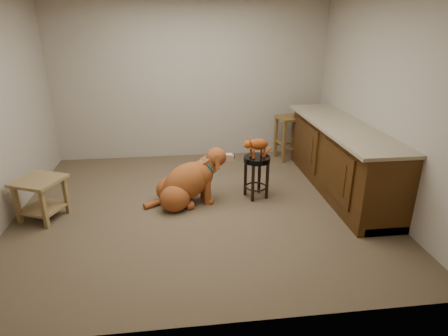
{
  "coord_description": "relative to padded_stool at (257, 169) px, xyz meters",
  "views": [
    {
      "loc": [
        -0.23,
        -4.26,
        2.22
      ],
      "look_at": [
        0.32,
        0.17,
        0.45
      ],
      "focal_mm": 30.0,
      "sensor_mm": 36.0,
      "label": 1
    }
  ],
  "objects": [
    {
      "name": "tabby_kitten",
      "position": [
        -0.01,
        -0.0,
        0.33
      ],
      "size": [
        0.44,
        0.28,
        0.3
      ],
      "rotation": [
        0.0,
        0.0,
        0.3
      ],
      "color": "#8E370E",
      "rests_on": "padded_stool"
    },
    {
      "name": "floor",
      "position": [
        -0.76,
        -0.21,
        -0.4
      ],
      "size": [
        4.5,
        4.0,
        0.01
      ],
      "primitive_type": "cube",
      "color": "#4E3E2B",
      "rests_on": "ground"
    },
    {
      "name": "wood_stool",
      "position": [
        0.84,
        1.41,
        -0.02
      ],
      "size": [
        0.46,
        0.46,
        0.73
      ],
      "rotation": [
        0.0,
        0.0,
        0.19
      ],
      "color": "brown",
      "rests_on": "ground"
    },
    {
      "name": "golden_retriever",
      "position": [
        -0.91,
        -0.09,
        -0.12
      ],
      "size": [
        1.2,
        0.65,
        0.77
      ],
      "rotation": [
        0.0,
        0.0,
        0.19
      ],
      "color": "brown",
      "rests_on": "ground"
    },
    {
      "name": "side_table",
      "position": [
        -2.63,
        -0.27,
        -0.07
      ],
      "size": [
        0.64,
        0.64,
        0.51
      ],
      "rotation": [
        0.0,
        0.0,
        -0.41
      ],
      "color": "brown",
      "rests_on": "ground"
    },
    {
      "name": "room_shell",
      "position": [
        -0.76,
        -0.21,
        1.27
      ],
      "size": [
        4.54,
        4.04,
        2.62
      ],
      "color": "#9E927F",
      "rests_on": "ground"
    },
    {
      "name": "cabinet_run",
      "position": [
        1.19,
        0.09,
        0.03
      ],
      "size": [
        0.7,
        2.56,
        0.94
      ],
      "color": "#3F240B",
      "rests_on": "ground"
    },
    {
      "name": "padded_stool",
      "position": [
        0.0,
        0.0,
        0.0
      ],
      "size": [
        0.37,
        0.37,
        0.57
      ],
      "rotation": [
        0.0,
        0.0,
        0.3
      ],
      "color": "black",
      "rests_on": "ground"
    }
  ]
}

